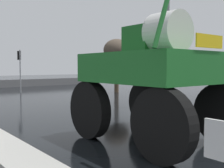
# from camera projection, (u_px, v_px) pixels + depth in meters

# --- Properties ---
(ground_plane) EXTENTS (120.00, 120.00, 0.00)m
(ground_plane) POSITION_uv_depth(u_px,v_px,m) (22.00, 104.00, 18.55)
(ground_plane) COLOR black
(median_island) EXTENTS (1.18, 11.37, 0.15)m
(median_island) POSITION_uv_depth(u_px,v_px,m) (31.00, 166.00, 6.72)
(median_island) COLOR #B2AFA8
(median_island) RESTS_ON ground
(oversize_sprayer) EXTENTS (3.92, 5.29, 4.98)m
(oversize_sprayer) POSITION_uv_depth(u_px,v_px,m) (154.00, 76.00, 9.09)
(oversize_sprayer) COLOR black
(oversize_sprayer) RESTS_ON ground
(traffic_signal_near_right) EXTENTS (0.24, 0.54, 3.35)m
(traffic_signal_near_right) POSITION_uv_depth(u_px,v_px,m) (145.00, 67.00, 16.60)
(traffic_signal_near_right) COLOR gray
(traffic_signal_near_right) RESTS_ON ground
(traffic_signal_far_right) EXTENTS (0.24, 0.55, 4.05)m
(traffic_signal_far_right) POSITION_uv_depth(u_px,v_px,m) (19.00, 61.00, 26.42)
(traffic_signal_far_right) COLOR gray
(traffic_signal_far_right) RESTS_ON ground
(streetlight_near_right) EXTENTS (2.22, 0.24, 7.94)m
(streetlight_near_right) POSITION_uv_depth(u_px,v_px,m) (170.00, 37.00, 18.66)
(streetlight_near_right) COLOR gray
(streetlight_near_right) RESTS_ON ground
(bare_tree_right) EXTENTS (2.49, 2.49, 5.11)m
(bare_tree_right) POSITION_uv_depth(u_px,v_px,m) (117.00, 51.00, 26.55)
(bare_tree_right) COLOR #473828
(bare_tree_right) RESTS_ON ground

